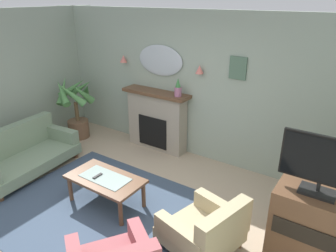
# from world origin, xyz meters

# --- Properties ---
(floor) EXTENTS (6.91, 5.89, 0.10)m
(floor) POSITION_xyz_m (0.00, 0.00, -0.05)
(floor) COLOR tan
(floor) RESTS_ON ground
(wall_back) EXTENTS (6.91, 0.10, 2.61)m
(wall_back) POSITION_xyz_m (0.00, 2.50, 1.30)
(wall_back) COLOR #93A393
(wall_back) RESTS_ON ground
(patterned_rug) EXTENTS (3.20, 2.40, 0.01)m
(patterned_rug) POSITION_xyz_m (0.00, 0.20, 0.01)
(patterned_rug) COLOR #38475B
(patterned_rug) RESTS_ON ground
(fireplace) EXTENTS (1.36, 0.36, 1.16)m
(fireplace) POSITION_xyz_m (-0.68, 2.27, 0.57)
(fireplace) COLOR gray
(fireplace) RESTS_ON ground
(mantel_vase_left) EXTENTS (0.13, 0.13, 0.33)m
(mantel_vase_left) POSITION_xyz_m (-0.18, 2.25, 1.30)
(mantel_vase_left) COLOR #9E6084
(mantel_vase_left) RESTS_ON fireplace
(wall_mirror) EXTENTS (0.96, 0.06, 0.56)m
(wall_mirror) POSITION_xyz_m (-0.68, 2.42, 1.71)
(wall_mirror) COLOR #B2BCC6
(wall_sconce_left) EXTENTS (0.14, 0.14, 0.14)m
(wall_sconce_left) POSITION_xyz_m (-1.53, 2.37, 1.66)
(wall_sconce_left) COLOR #D17066
(wall_sconce_right) EXTENTS (0.14, 0.14, 0.14)m
(wall_sconce_right) POSITION_xyz_m (0.17, 2.37, 1.66)
(wall_sconce_right) COLOR #D17066
(framed_picture) EXTENTS (0.28, 0.03, 0.36)m
(framed_picture) POSITION_xyz_m (0.82, 2.43, 1.75)
(framed_picture) COLOR #4C6B56
(coffee_table) EXTENTS (1.10, 0.60, 0.45)m
(coffee_table) POSITION_xyz_m (-0.20, 0.38, 0.38)
(coffee_table) COLOR brown
(coffee_table) RESTS_ON ground
(tv_remote) EXTENTS (0.04, 0.16, 0.02)m
(tv_remote) POSITION_xyz_m (-0.31, 0.34, 0.45)
(tv_remote) COLOR black
(tv_remote) RESTS_ON coffee_table
(floral_couch) EXTENTS (1.02, 1.78, 0.76)m
(floral_couch) POSITION_xyz_m (-2.06, 0.27, 0.32)
(floral_couch) COLOR gray
(floral_couch) RESTS_ON ground
(armchair_in_corner) EXTENTS (0.98, 0.97, 0.71)m
(armchair_in_corner) POSITION_xyz_m (1.41, 0.38, 0.31)
(armchair_in_corner) COLOR tan
(armchair_in_corner) RESTS_ON ground
(tv_cabinet) EXTENTS (0.80, 0.57, 0.90)m
(tv_cabinet) POSITION_xyz_m (2.40, 0.92, 0.45)
(tv_cabinet) COLOR brown
(tv_cabinet) RESTS_ON ground
(tv_flatscreen) EXTENTS (0.84, 0.24, 0.65)m
(tv_flatscreen) POSITION_xyz_m (2.40, 0.90, 1.25)
(tv_flatscreen) COLOR black
(tv_flatscreen) RESTS_ON tv_cabinet
(potted_plant_corner_palm) EXTENTS (0.86, 0.86, 1.30)m
(potted_plant_corner_palm) POSITION_xyz_m (-2.36, 1.75, 0.70)
(potted_plant_corner_palm) COLOR brown
(potted_plant_corner_palm) RESTS_ON ground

